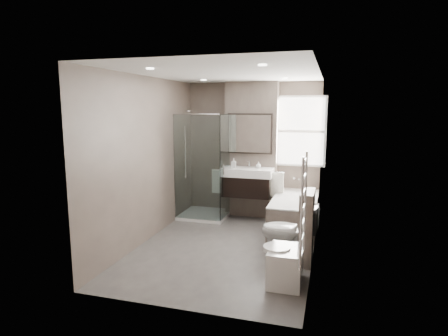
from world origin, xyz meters
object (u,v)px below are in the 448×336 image
at_px(vanity, 247,182).
at_px(bathtub, 295,212).
at_px(bidet, 285,265).
at_px(toilet, 289,231).

height_order(vanity, bathtub, vanity).
bearing_deg(bidet, vanity, 112.80).
distance_m(vanity, toilet, 1.92).
xyz_separation_m(bathtub, bidet, (0.09, -2.09, -0.08)).
bearing_deg(toilet, vanity, -146.01).
bearing_deg(toilet, bathtub, -174.85).
distance_m(toilet, bidet, 0.80).
bearing_deg(bathtub, bidet, -87.57).
bearing_deg(bathtub, vanity, 160.63).
height_order(bathtub, bidet, bathtub).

